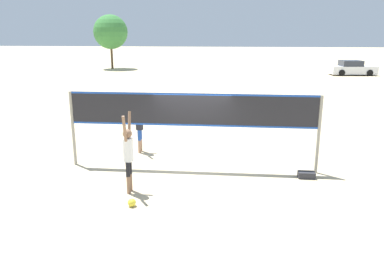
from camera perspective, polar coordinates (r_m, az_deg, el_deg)
The scene contains 8 objects.
ground_plane at distance 12.59m, azimuth 0.00°, elevation -6.15°, with size 200.00×200.00×0.00m, color #C6B28C.
volleyball_net at distance 12.06m, azimuth 0.00°, elevation 2.11°, with size 8.16×0.10×2.53m.
player_spiker at distance 10.54m, azimuth -9.72°, elevation -3.51°, with size 0.28×0.73×2.30m.
player_blocker at distance 14.07m, azimuth -8.03°, elevation 0.81°, with size 0.28×0.71×2.17m.
volleyball at distance 10.09m, azimuth -9.16°, elevation -11.16°, with size 0.21×0.21×0.21m.
gear_bag at distance 12.30m, azimuth 17.04°, elevation -6.84°, with size 0.52×0.28×0.20m.
parked_car_near at distance 42.76m, azimuth 23.20°, elevation 8.33°, with size 4.73×2.29×1.51m.
tree_left_cluster at distance 46.99m, azimuth -12.31°, elevation 14.10°, with size 4.04×4.04×6.37m.
Camera 1 is at (1.15, -11.72, 4.45)m, focal length 35.00 mm.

